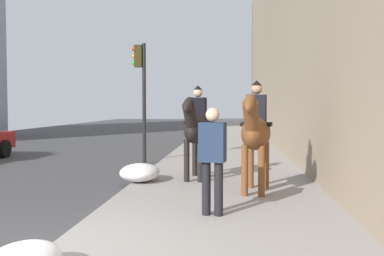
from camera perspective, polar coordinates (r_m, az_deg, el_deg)
The scene contains 5 objects.
mounted_horse_near at distance 10.61m, azimuth 0.61°, elevation -0.03°, with size 2.15×0.74×2.22m.
mounted_horse_far at distance 9.03m, azimuth 8.02°, elevation -0.40°, with size 2.14×0.80×2.24m.
pedestrian_greeting at distance 7.11m, azimuth 2.60°, elevation -3.27°, with size 0.33×0.44×1.70m.
traffic_light_near_curb at distance 14.52m, azimuth -6.41°, elevation 5.61°, with size 0.20×0.44×3.84m.
snow_pile_far at distance 10.50m, azimuth -6.60°, elevation -5.58°, with size 1.18×0.91×0.41m, color white.
Camera 1 is at (-5.16, -2.25, 1.84)m, focal length 42.31 mm.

